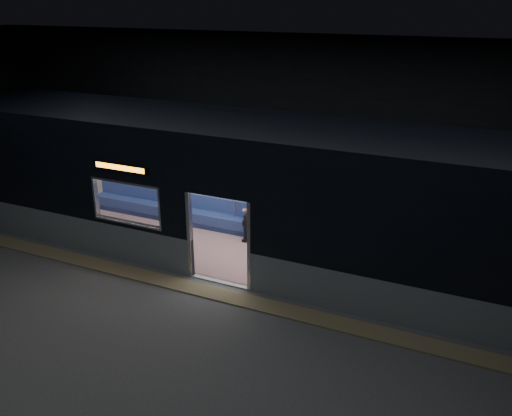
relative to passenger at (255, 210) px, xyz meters
The scene contains 7 objects.
station_floor 3.65m from the passenger, 85.04° to the right, with size 24.00×14.00×0.01m, color #47494C.
station_envelope 4.58m from the passenger, 85.04° to the right, with size 24.00×14.00×5.00m.
tactile_strip 3.11m from the passenger, 84.13° to the right, with size 22.80×0.50×0.03m, color #8C7F59.
metro_car 1.49m from the passenger, 73.00° to the right, with size 18.00×3.04×3.35m.
passenger is the anchor object (origin of this frame).
handbag 0.25m from the passenger, 99.75° to the right, with size 0.27×0.23×0.13m, color black.
transit_map 1.22m from the passenger, 17.43° to the left, with size 0.92×0.03×0.60m, color white.
Camera 1 is at (5.22, -8.31, 5.97)m, focal length 38.00 mm.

